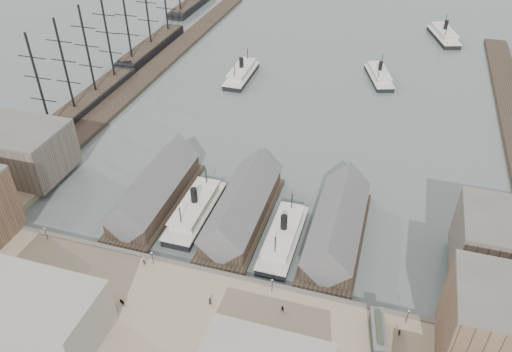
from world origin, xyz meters
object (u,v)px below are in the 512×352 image
(horse_cart_right, at_px, (251,328))
(tram, at_px, (378,333))
(horse_cart_center, at_px, (118,303))
(ferry_docked_west, at_px, (195,209))
(horse_cart_left, at_px, (75,278))

(horse_cart_right, bearing_deg, tram, -83.50)
(horse_cart_center, relative_size, horse_cart_right, 1.06)
(tram, bearing_deg, horse_cart_right, -178.05)
(horse_cart_center, bearing_deg, ferry_docked_west, 19.01)
(horse_cart_left, distance_m, horse_cart_right, 43.70)
(horse_cart_left, bearing_deg, horse_cart_center, -74.49)
(tram, xyz_separation_m, horse_cart_left, (-69.44, -3.98, -1.13))
(tram, relative_size, horse_cart_center, 2.23)
(ferry_docked_west, height_order, horse_cart_right, ferry_docked_west)
(horse_cart_left, xyz_separation_m, horse_cart_right, (43.67, -1.46, -0.02))
(tram, distance_m, horse_cart_right, 26.35)
(ferry_docked_west, xyz_separation_m, horse_cart_left, (-17.11, -32.05, 0.47))
(ferry_docked_west, xyz_separation_m, horse_cart_right, (26.56, -33.51, 0.45))
(ferry_docked_west, relative_size, horse_cart_center, 5.67)
(ferry_docked_west, height_order, horse_cart_center, ferry_docked_west)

